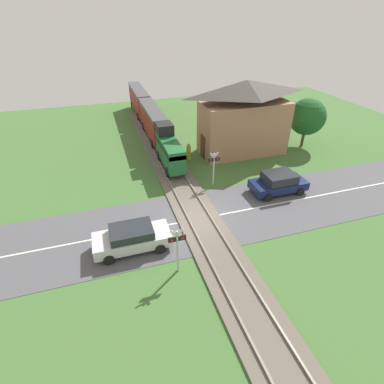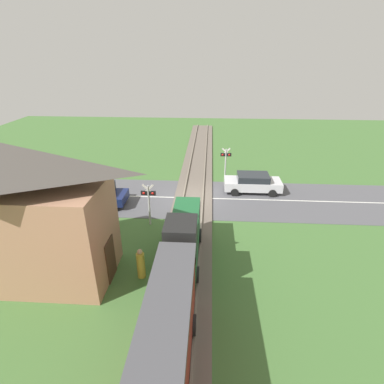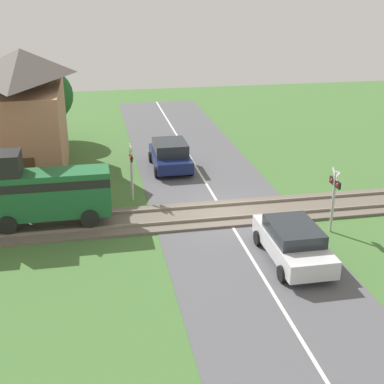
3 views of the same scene
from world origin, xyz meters
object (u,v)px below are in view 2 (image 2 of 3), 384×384
object	(u,v)px
car_near_crossing	(253,182)
car_far_side	(97,194)
crossing_signal_east_approach	(149,199)
pedestrian_by_station	(141,264)
crossing_signal_west_approach	(226,159)
station_building	(20,217)

from	to	relation	value
car_near_crossing	car_far_side	size ratio (longest dim) A/B	1.06
crossing_signal_east_approach	car_far_side	bearing A→B (deg)	-30.22
pedestrian_by_station	car_far_side	bearing A→B (deg)	-57.14
crossing_signal_west_approach	car_far_side	bearing A→B (deg)	30.18
station_building	pedestrian_by_station	xyz separation A→B (m)	(-5.24, -0.13, -2.49)
crossing_signal_east_approach	station_building	world-z (taller)	station_building
car_far_side	station_building	bearing A→B (deg)	85.70
crossing_signal_east_approach	station_building	size ratio (longest dim) A/B	0.33
crossing_signal_east_approach	pedestrian_by_station	size ratio (longest dim) A/B	1.76
car_near_crossing	car_far_side	xyz separation A→B (m)	(11.15, 2.88, 0.04)
station_building	crossing_signal_east_approach	bearing A→B (deg)	-133.82
car_near_crossing	pedestrian_by_station	bearing A→B (deg)	57.50
car_near_crossing	pedestrian_by_station	size ratio (longest dim) A/B	2.74
car_far_side	crossing_signal_west_approach	bearing A→B (deg)	-149.82
station_building	car_near_crossing	bearing A→B (deg)	-138.74
crossing_signal_west_approach	station_building	bearing A→B (deg)	52.63
crossing_signal_west_approach	crossing_signal_east_approach	size ratio (longest dim) A/B	1.00
crossing_signal_west_approach	crossing_signal_east_approach	bearing A→B (deg)	57.44
crossing_signal_west_approach	station_building	xyz separation A→B (m)	(9.71, 12.71, 1.42)
crossing_signal_east_approach	crossing_signal_west_approach	bearing A→B (deg)	-122.56
car_near_crossing	crossing_signal_west_approach	xyz separation A→B (m)	(2.00, -2.44, 1.02)
car_near_crossing	crossing_signal_west_approach	world-z (taller)	crossing_signal_west_approach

